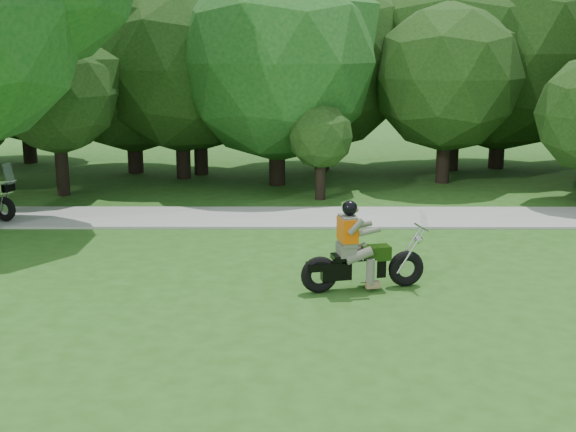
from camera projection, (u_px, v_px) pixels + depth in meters
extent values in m
plane|color=#295117|center=(488.00, 348.00, 10.45)|extent=(100.00, 100.00, 0.00)
cube|color=gray|center=(404.00, 217.00, 18.22)|extent=(60.00, 2.20, 0.06)
cylinder|color=black|center=(62.00, 165.00, 20.84)|extent=(0.37, 0.37, 1.80)
sphere|color=#16350F|center=(57.00, 94.00, 20.37)|extent=(3.43, 3.43, 3.43)
cylinder|color=black|center=(277.00, 156.00, 22.42)|extent=(0.50, 0.50, 1.80)
sphere|color=#164F1B|center=(277.00, 62.00, 21.75)|extent=(6.07, 6.07, 6.07)
cylinder|color=black|center=(451.00, 144.00, 25.15)|extent=(0.52, 0.52, 1.80)
sphere|color=#16350F|center=(456.00, 56.00, 24.45)|extent=(6.49, 6.49, 6.49)
cylinder|color=black|center=(497.00, 143.00, 25.47)|extent=(0.54, 0.54, 1.80)
sphere|color=#16350F|center=(503.00, 53.00, 24.75)|extent=(6.77, 6.77, 6.77)
cylinder|color=black|center=(443.00, 155.00, 22.75)|extent=(0.43, 0.43, 1.80)
sphere|color=#16350F|center=(447.00, 77.00, 22.19)|extent=(4.63, 4.63, 4.63)
cylinder|color=black|center=(322.00, 144.00, 25.15)|extent=(0.51, 0.51, 1.80)
sphere|color=#16350F|center=(323.00, 59.00, 24.47)|extent=(6.21, 6.21, 6.21)
cylinder|color=black|center=(29.00, 139.00, 26.62)|extent=(0.50, 0.50, 1.80)
sphere|color=#16350F|center=(22.00, 60.00, 25.97)|extent=(5.92, 5.92, 5.92)
cylinder|color=black|center=(201.00, 149.00, 24.26)|extent=(0.46, 0.46, 1.73)
sphere|color=#16350F|center=(199.00, 71.00, 23.66)|extent=(5.24, 5.24, 5.24)
cylinder|color=black|center=(183.00, 151.00, 23.50)|extent=(0.47, 0.47, 1.80)
sphere|color=#16350F|center=(180.00, 68.00, 22.88)|extent=(5.42, 5.42, 5.42)
cylinder|color=black|center=(320.00, 179.00, 20.35)|extent=(0.29, 0.29, 1.20)
sphere|color=#16350F|center=(321.00, 136.00, 20.07)|extent=(1.82, 1.82, 1.82)
cylinder|color=black|center=(135.00, 146.00, 24.56)|extent=(0.52, 0.52, 1.80)
sphere|color=#16350F|center=(130.00, 57.00, 23.87)|extent=(6.41, 6.41, 6.41)
torus|color=black|center=(319.00, 275.00, 12.71)|extent=(0.70, 0.34, 0.67)
torus|color=black|center=(406.00, 268.00, 13.06)|extent=(0.70, 0.34, 0.67)
cube|color=black|center=(353.00, 270.00, 12.83)|extent=(1.20, 0.49, 0.31)
cube|color=silver|center=(362.00, 269.00, 12.87)|extent=(0.52, 0.42, 0.38)
cube|color=black|center=(376.00, 253.00, 12.86)|extent=(0.55, 0.39, 0.25)
cube|color=black|center=(346.00, 257.00, 12.75)|extent=(0.55, 0.41, 0.10)
cylinder|color=silver|center=(409.00, 251.00, 12.99)|extent=(0.51, 0.16, 0.79)
cylinder|color=silver|center=(422.00, 228.00, 12.94)|extent=(0.17, 0.61, 0.03)
cube|color=#505646|center=(346.00, 249.00, 12.71)|extent=(0.36, 0.42, 0.23)
cube|color=#505646|center=(348.00, 230.00, 12.64)|extent=(0.33, 0.45, 0.54)
cube|color=#EA5504|center=(348.00, 229.00, 12.63)|extent=(0.37, 0.49, 0.42)
sphere|color=black|center=(350.00, 208.00, 12.55)|extent=(0.27, 0.27, 0.27)
torus|color=black|center=(5.00, 209.00, 17.63)|extent=(0.64, 0.37, 0.61)
cylinder|color=silver|center=(5.00, 197.00, 17.55)|extent=(0.34, 0.15, 0.79)
cylinder|color=silver|center=(8.00, 182.00, 17.41)|extent=(0.22, 0.54, 0.03)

